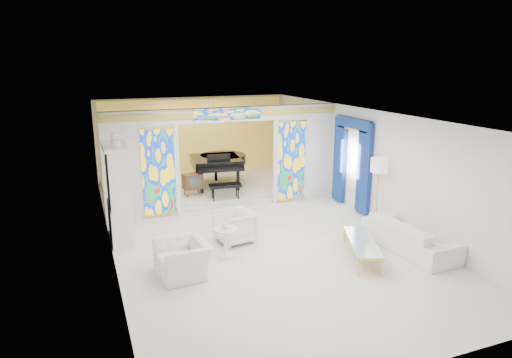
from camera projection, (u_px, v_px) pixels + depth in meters
name	position (u px, v px, depth m)	size (l,w,h in m)	color
floor	(252.00, 230.00, 11.88)	(12.00, 12.00, 0.00)	silver
ceiling	(252.00, 115.00, 11.12)	(7.00, 12.00, 0.02)	white
wall_back	(194.00, 138.00, 16.91)	(7.00, 0.02, 3.00)	white
wall_front	(411.00, 276.00, 6.10)	(7.00, 0.02, 3.00)	white
wall_left	(107.00, 188.00, 10.27)	(0.02, 12.00, 3.00)	white
wall_right	(369.00, 163.00, 12.74)	(0.02, 12.00, 3.00)	white
partition_wall	(227.00, 154.00, 13.26)	(7.00, 0.22, 3.00)	white
stained_glass_left	(158.00, 172.00, 12.54)	(0.90, 0.04, 2.40)	gold
stained_glass_right	(292.00, 161.00, 13.97)	(0.90, 0.04, 2.40)	gold
stained_glass_transom	(228.00, 114.00, 12.87)	(2.00, 0.04, 0.34)	gold
alcove_platform	(209.00, 187.00, 15.55)	(6.80, 3.80, 0.18)	silver
gold_curtain_back	(195.00, 138.00, 16.80)	(6.70, 0.10, 2.90)	#F4D355
chandelier	(214.00, 115.00, 14.91)	(0.48, 0.48, 0.30)	#DFB44E
blue_drapes	(352.00, 156.00, 13.31)	(0.14, 1.85, 2.65)	navy
china_cabinet	(118.00, 194.00, 10.99)	(0.56, 1.46, 2.72)	white
armchair_left	(182.00, 259.00, 9.32)	(1.10, 0.96, 0.72)	white
armchair_right	(235.00, 227.00, 11.04)	(0.83, 0.85, 0.78)	white
sofa	(410.00, 236.00, 10.55)	(2.43, 0.95, 0.71)	white
side_table	(226.00, 238.00, 10.20)	(0.68, 0.68, 0.66)	white
vase	(225.00, 225.00, 10.12)	(0.16, 0.16, 0.17)	white
coffee_table	(362.00, 242.00, 10.10)	(1.24, 1.93, 0.41)	silver
floor_lamp	(379.00, 168.00, 11.81)	(0.53, 0.53, 1.84)	#DFB44E
grand_piano	(219.00, 161.00, 15.38)	(2.10, 3.05, 1.19)	black
tv_console	(193.00, 181.00, 14.26)	(0.64, 0.47, 0.69)	brown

